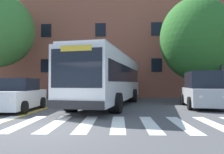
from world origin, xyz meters
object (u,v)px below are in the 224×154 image
car_white_near_lane (17,96)px  street_tree_curbside_large (197,39)px  car_silver_far_lane (202,91)px  traffic_light_overhead (101,62)px  city_bus (110,78)px  car_grey_behind_bus (114,87)px

car_white_near_lane → street_tree_curbside_large: street_tree_curbside_large is taller
car_white_near_lane → car_silver_far_lane: 11.04m
traffic_light_overhead → city_bus: bearing=-55.8°
street_tree_curbside_large → city_bus: bearing=-157.6°
street_tree_curbside_large → car_white_near_lane: bearing=-152.9°
car_white_near_lane → street_tree_curbside_large: 13.88m
car_white_near_lane → city_bus: bearing=32.9°
car_white_near_lane → car_silver_far_lane: size_ratio=0.88×
car_grey_behind_bus → car_silver_far_lane: bearing=-60.8°
car_silver_far_lane → car_grey_behind_bus: car_grey_behind_bus is taller
traffic_light_overhead → car_silver_far_lane: bearing=-17.9°
car_white_near_lane → car_silver_far_lane: car_silver_far_lane is taller
city_bus → traffic_light_overhead: (-0.73, 1.07, 1.22)m
city_bus → car_silver_far_lane: city_bus is taller
city_bus → traffic_light_overhead: size_ratio=2.60×
traffic_light_overhead → street_tree_curbside_large: 7.98m
car_silver_far_lane → traffic_light_overhead: (-6.60, 2.13, 2.04)m
city_bus → traffic_light_overhead: traffic_light_overhead is taller
city_bus → car_white_near_lane: bearing=-147.1°
car_silver_far_lane → traffic_light_overhead: size_ratio=1.01×
traffic_light_overhead → car_white_near_lane: bearing=-134.7°
car_silver_far_lane → street_tree_curbside_large: (0.94, 3.87, 4.01)m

